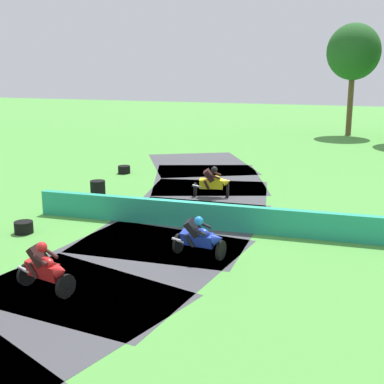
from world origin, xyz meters
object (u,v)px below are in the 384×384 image
at_px(motorcycle_lead_red, 45,268).
at_px(motorcycle_trailing_yellow, 213,182).
at_px(tire_stack_mid_a, 24,227).
at_px(tire_stack_mid_b, 98,190).
at_px(motorcycle_chase_blue, 200,237).
at_px(tire_stack_far, 124,170).

distance_m(motorcycle_lead_red, motorcycle_trailing_yellow, 10.80).
bearing_deg(tire_stack_mid_a, motorcycle_trailing_yellow, 56.30).
bearing_deg(tire_stack_mid_b, motorcycle_trailing_yellow, 23.62).
bearing_deg(motorcycle_trailing_yellow, motorcycle_chase_blue, -76.19).
distance_m(motorcycle_lead_red, tire_stack_far, 14.92).
height_order(motorcycle_trailing_yellow, tire_stack_mid_a, motorcycle_trailing_yellow).
xyz_separation_m(motorcycle_trailing_yellow, tire_stack_far, (-5.86, 3.38, -0.45)).
height_order(motorcycle_chase_blue, motorcycle_trailing_yellow, motorcycle_trailing_yellow).
distance_m(motorcycle_chase_blue, tire_stack_mid_b, 8.11).
bearing_deg(tire_stack_mid_b, motorcycle_lead_red, -68.97).
distance_m(motorcycle_chase_blue, tire_stack_far, 13.01).
xyz_separation_m(motorcycle_lead_red, tire_stack_far, (-4.79, 14.13, -0.46)).
bearing_deg(motorcycle_trailing_yellow, tire_stack_mid_a, -123.70).
relative_size(motorcycle_chase_blue, tire_stack_mid_a, 2.71).
bearing_deg(motorcycle_lead_red, tire_stack_mid_a, 132.01).
bearing_deg(tire_stack_far, motorcycle_trailing_yellow, -29.99).
bearing_deg(motorcycle_chase_blue, tire_stack_mid_a, 177.29).
distance_m(motorcycle_trailing_yellow, tire_stack_mid_a, 8.26).
height_order(motorcycle_lead_red, tire_stack_far, motorcycle_lead_red).
height_order(motorcycle_chase_blue, tire_stack_mid_a, motorcycle_chase_blue).
distance_m(motorcycle_lead_red, tire_stack_mid_b, 9.43).
xyz_separation_m(tire_stack_mid_a, tire_stack_far, (-1.29, 10.24, -0.00)).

